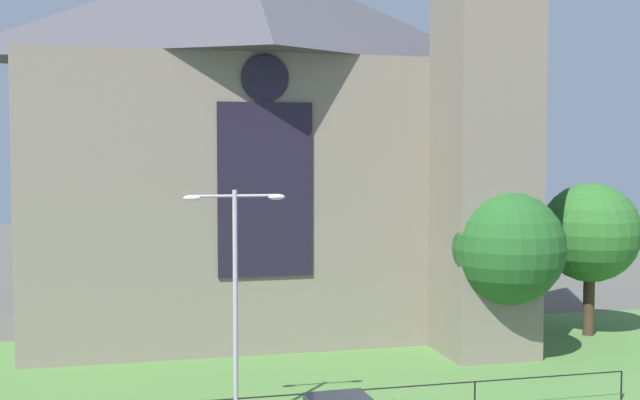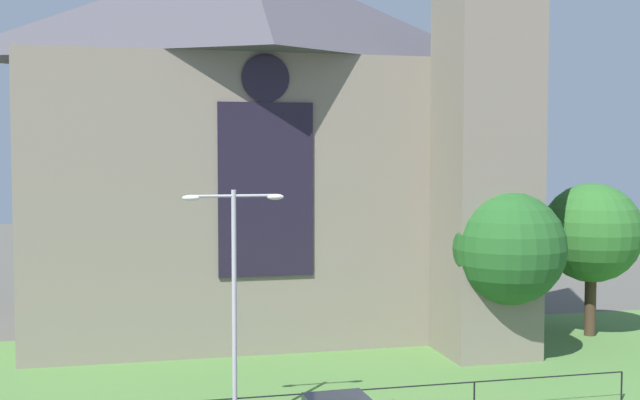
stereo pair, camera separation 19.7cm
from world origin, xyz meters
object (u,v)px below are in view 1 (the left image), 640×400
(tree_right_near, at_px, (508,249))
(streetlamp_near, at_px, (235,279))
(church_building, at_px, (262,136))
(tree_right_far, at_px, (590,233))

(tree_right_near, xyz_separation_m, streetlamp_near, (-13.08, -6.30, 0.09))
(church_building, bearing_deg, tree_right_far, -17.70)
(church_building, height_order, tree_right_far, church_building)
(tree_right_near, height_order, streetlamp_near, streetlamp_near)
(church_building, bearing_deg, tree_right_near, -43.24)
(tree_right_far, xyz_separation_m, streetlamp_near, (-19.61, -10.19, -0.10))
(church_building, distance_m, streetlamp_near, 16.53)
(tree_right_near, relative_size, streetlamp_near, 0.94)
(tree_right_near, bearing_deg, church_building, 136.76)
(tree_right_far, bearing_deg, tree_right_near, -149.20)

